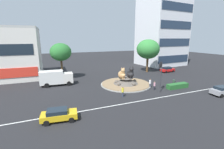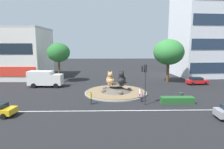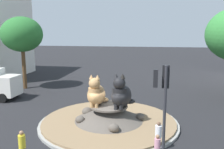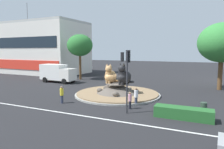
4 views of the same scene
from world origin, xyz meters
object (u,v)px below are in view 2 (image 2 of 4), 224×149
object	(u,v)px
traffic_light_mast	(145,76)
shophouse_block	(3,53)
delivery_box_truck	(45,78)
cat_statue_calico	(110,79)
litter_bin	(181,95)
office_tower	(205,23)
second_tree_near_tower	(59,53)
cat_statue_black	(122,79)
pedestrian_white_shirt	(140,93)
pedestrian_pink_shirt	(141,96)
sedan_on_far_lane	(197,81)
broadleaf_tree_behind_island	(169,52)
pedestrian_yellow_shirt	(91,98)

from	to	relation	value
traffic_light_mast	shophouse_block	bearing A→B (deg)	54.44
shophouse_block	delivery_box_truck	world-z (taller)	shophouse_block
cat_statue_calico	litter_bin	bearing A→B (deg)	73.07
office_tower	delivery_box_truck	bearing A→B (deg)	-164.76
second_tree_near_tower	cat_statue_black	bearing A→B (deg)	-38.08
second_tree_near_tower	pedestrian_white_shirt	distance (m)	20.80
pedestrian_white_shirt	delivery_box_truck	size ratio (longest dim) A/B	0.27
traffic_light_mast	litter_bin	size ratio (longest dim) A/B	6.05
pedestrian_pink_shirt	sedan_on_far_lane	distance (m)	17.62
shophouse_block	sedan_on_far_lane	bearing A→B (deg)	-10.74
second_tree_near_tower	pedestrian_pink_shirt	size ratio (longest dim) A/B	5.25
pedestrian_white_shirt	traffic_light_mast	bearing A→B (deg)	92.67
shophouse_block	pedestrian_pink_shirt	distance (m)	36.94
office_tower	sedan_on_far_lane	world-z (taller)	office_tower
broadleaf_tree_behind_island	litter_bin	xyz separation A→B (m)	(-1.87, -12.44, -5.99)
cat_statue_calico	pedestrian_pink_shirt	bearing A→B (deg)	41.84
cat_statue_black	sedan_on_far_lane	bearing A→B (deg)	121.54
delivery_box_truck	pedestrian_pink_shirt	bearing A→B (deg)	-28.19
delivery_box_truck	broadleaf_tree_behind_island	bearing A→B (deg)	11.88
office_tower	delivery_box_truck	distance (m)	41.10
second_tree_near_tower	traffic_light_mast	bearing A→B (deg)	-46.40
cat_statue_calico	litter_bin	size ratio (longest dim) A/B	2.66
traffic_light_mast	second_tree_near_tower	world-z (taller)	second_tree_near_tower
broadleaf_tree_behind_island	delivery_box_truck	distance (m)	25.64
cat_statue_calico	sedan_on_far_lane	xyz separation A→B (m)	(17.66, 6.55, -1.56)
traffic_light_mast	office_tower	distance (m)	33.28
cat_statue_calico	second_tree_near_tower	bearing A→B (deg)	-131.27
shophouse_block	office_tower	distance (m)	50.85
sedan_on_far_lane	litter_bin	distance (m)	12.20
office_tower	broadleaf_tree_behind_island	size ratio (longest dim) A/B	2.95
sedan_on_far_lane	delivery_box_truck	distance (m)	30.12
office_tower	pedestrian_yellow_shirt	size ratio (longest dim) A/B	15.22
shophouse_block	traffic_light_mast	bearing A→B (deg)	-34.94
cat_statue_black	pedestrian_pink_shirt	distance (m)	5.61
shophouse_block	sedan_on_far_lane	xyz separation A→B (m)	(43.29, -9.43, -5.22)
office_tower	pedestrian_pink_shirt	size ratio (longest dim) A/B	16.93
broadleaf_tree_behind_island	pedestrian_white_shirt	world-z (taller)	broadleaf_tree_behind_island
litter_bin	traffic_light_mast	bearing A→B (deg)	-154.72
cat_statue_black	pedestrian_white_shirt	world-z (taller)	cat_statue_black
cat_statue_black	traffic_light_mast	bearing A→B (deg)	31.47
cat_statue_black	second_tree_near_tower	bearing A→B (deg)	-119.69
pedestrian_white_shirt	delivery_box_truck	bearing A→B (deg)	-24.76
cat_statue_calico	sedan_on_far_lane	world-z (taller)	cat_statue_calico
traffic_light_mast	delivery_box_truck	size ratio (longest dim) A/B	0.84
cat_statue_calico	shophouse_block	distance (m)	30.43
broadleaf_tree_behind_island	office_tower	bearing A→B (deg)	37.71
cat_statue_calico	cat_statue_black	world-z (taller)	cat_statue_black
traffic_light_mast	litter_bin	distance (m)	7.64
cat_statue_black	shophouse_block	distance (m)	32.11
delivery_box_truck	litter_bin	distance (m)	24.56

